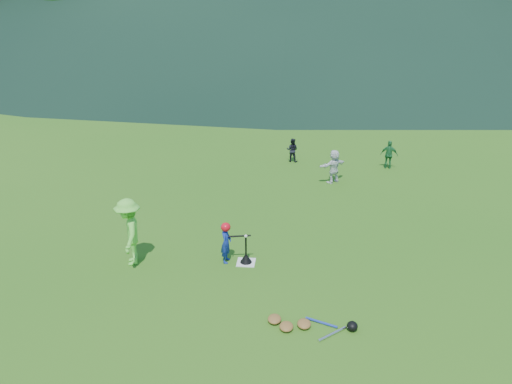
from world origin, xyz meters
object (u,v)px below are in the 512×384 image
fielder_b (292,150)px  batting_tee (246,258)px  home_plate (246,262)px  fielder_c (389,155)px  batter_child (226,243)px  adult_coach (129,232)px  equipment_pile (304,324)px  fielder_d (334,166)px

fielder_b → batting_tee: (-0.87, -8.16, -0.34)m
home_plate → fielder_c: (4.55, 7.69, 0.53)m
home_plate → batting_tee: bearing=0.0°
home_plate → batting_tee: batting_tee is taller
batter_child → adult_coach: size_ratio=0.61×
equipment_pile → adult_coach: bearing=153.2°
home_plate → adult_coach: size_ratio=0.27×
fielder_c → equipment_pile: fielder_c is taller
adult_coach → batting_tee: (2.81, 0.27, -0.72)m
fielder_b → equipment_pile: (0.59, -10.59, -0.41)m
home_plate → fielder_c: fielder_c is taller
fielder_c → fielder_b: bearing=5.9°
fielder_d → fielder_b: bearing=-93.9°
fielder_c → equipment_pile: (-3.09, -10.12, -0.48)m
batting_tee → adult_coach: bearing=-174.5°
fielder_b → batting_tee: bearing=95.5°
home_plate → fielder_b: fielder_b is taller
fielder_c → batting_tee: bearing=72.6°
fielder_b → equipment_pile: fielder_b is taller
home_plate → fielder_c: bearing=59.4°
fielder_b → equipment_pile: size_ratio=0.52×
fielder_d → home_plate: bearing=29.6°
batting_tee → equipment_pile: (1.46, -2.43, -0.06)m
batter_child → fielder_c: 9.18m
adult_coach → fielder_b: adult_coach is taller
home_plate → fielder_d: size_ratio=0.38×
fielder_b → fielder_c: (3.68, -0.48, 0.07)m
fielder_b → fielder_d: size_ratio=0.79×
fielder_d → equipment_pile: bearing=45.2°
home_plate → fielder_b: (0.87, 8.16, 0.46)m
adult_coach → batting_tee: adult_coach is taller
fielder_b → batting_tee: fielder_b is taller
adult_coach → fielder_c: bearing=120.9°
adult_coach → fielder_b: size_ratio=1.79×
equipment_pile → fielder_b: bearing=93.2°
adult_coach → batter_child: bearing=80.8°
fielder_b → fielder_c: 3.71m
home_plate → batter_child: batter_child is taller
batter_child → fielder_c: bearing=-27.3°
fielder_d → batting_tee: size_ratio=1.75×
fielder_d → adult_coach: bearing=11.6°
adult_coach → home_plate: bearing=79.2°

